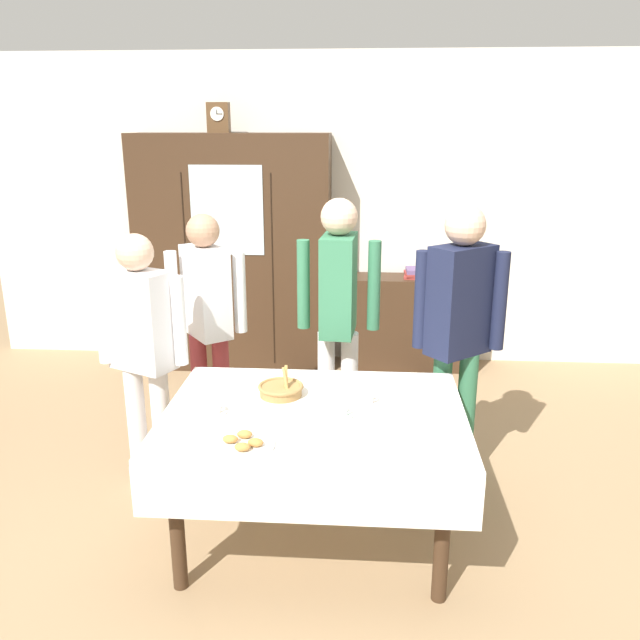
% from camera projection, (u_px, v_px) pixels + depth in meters
% --- Properties ---
extents(ground_plane, '(12.00, 12.00, 0.00)m').
position_uv_depth(ground_plane, '(318.00, 516.00, 3.61)').
color(ground_plane, '#997A56').
rests_on(ground_plane, ground).
extents(back_wall, '(6.40, 0.10, 2.70)m').
position_uv_depth(back_wall, '(339.00, 212.00, 5.74)').
color(back_wall, silver).
rests_on(back_wall, ground).
extents(dining_table, '(1.49, 1.11, 0.74)m').
position_uv_depth(dining_table, '(314.00, 432.00, 3.20)').
color(dining_table, '#3D2819').
rests_on(dining_table, ground).
extents(wall_cabinet, '(1.67, 0.46, 2.04)m').
position_uv_depth(wall_cabinet, '(234.00, 254.00, 5.62)').
color(wall_cabinet, '#3D2819').
rests_on(wall_cabinet, ground).
extents(mantel_clock, '(0.18, 0.11, 0.24)m').
position_uv_depth(mantel_clock, '(219.00, 117.00, 5.29)').
color(mantel_clock, brown).
rests_on(mantel_clock, wall_cabinet).
extents(bookshelf_low, '(1.15, 0.35, 0.83)m').
position_uv_depth(bookshelf_low, '(411.00, 322.00, 5.74)').
color(bookshelf_low, '#3D2819').
rests_on(bookshelf_low, ground).
extents(book_stack, '(0.17, 0.23, 0.08)m').
position_uv_depth(book_stack, '(413.00, 273.00, 5.61)').
color(book_stack, '#99332D').
rests_on(book_stack, bookshelf_low).
extents(tea_cup_far_left, '(0.13, 0.13, 0.06)m').
position_uv_depth(tea_cup_far_left, '(340.00, 411.00, 3.13)').
color(tea_cup_far_left, silver).
rests_on(tea_cup_far_left, dining_table).
extents(tea_cup_mid_left, '(0.13, 0.13, 0.06)m').
position_uv_depth(tea_cup_mid_left, '(367.00, 399.00, 3.27)').
color(tea_cup_mid_left, white).
rests_on(tea_cup_mid_left, dining_table).
extents(tea_cup_front_edge, '(0.13, 0.13, 0.06)m').
position_uv_depth(tea_cup_front_edge, '(213.00, 408.00, 3.16)').
color(tea_cup_front_edge, white).
rests_on(tea_cup_front_edge, dining_table).
extents(bread_basket, '(0.24, 0.24, 0.16)m').
position_uv_depth(bread_basket, '(281.00, 389.00, 3.37)').
color(bread_basket, '#9E7542').
rests_on(bread_basket, dining_table).
extents(pastry_plate, '(0.28, 0.28, 0.05)m').
position_uv_depth(pastry_plate, '(243.00, 444.00, 2.84)').
color(pastry_plate, white).
rests_on(pastry_plate, dining_table).
extents(spoon_near_right, '(0.12, 0.02, 0.01)m').
position_uv_depth(spoon_near_right, '(448.00, 434.00, 2.95)').
color(spoon_near_right, silver).
rests_on(spoon_near_right, dining_table).
extents(spoon_near_left, '(0.12, 0.02, 0.01)m').
position_uv_depth(spoon_near_left, '(197.00, 437.00, 2.92)').
color(spoon_near_left, silver).
rests_on(spoon_near_left, dining_table).
extents(person_beside_shelf, '(0.52, 0.37, 1.68)m').
position_uv_depth(person_beside_shelf, '(338.00, 303.00, 4.04)').
color(person_beside_shelf, silver).
rests_on(person_beside_shelf, ground).
extents(person_behind_table_left, '(0.52, 0.38, 1.69)m').
position_uv_depth(person_behind_table_left, '(459.00, 320.00, 3.68)').
color(person_behind_table_left, '#33704C').
rests_on(person_behind_table_left, ground).
extents(person_behind_table_right, '(0.52, 0.33, 1.54)m').
position_uv_depth(person_behind_table_right, '(142.00, 340.00, 3.67)').
color(person_behind_table_right, silver).
rests_on(person_behind_table_right, ground).
extents(person_near_right_end, '(0.52, 0.41, 1.57)m').
position_uv_depth(person_near_right_end, '(207.00, 310.00, 4.19)').
color(person_near_right_end, '#933338').
rests_on(person_near_right_end, ground).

